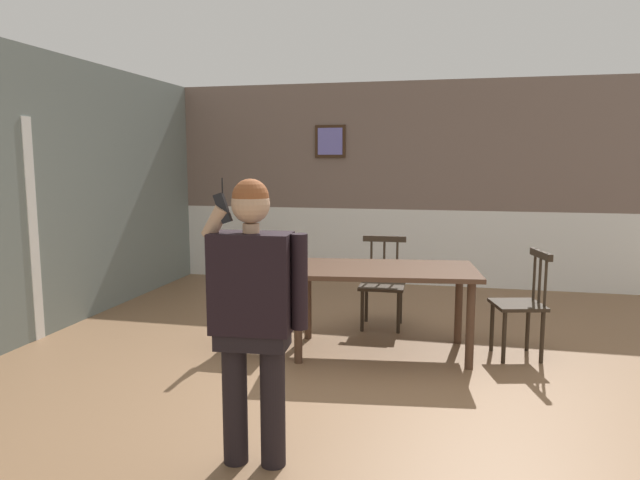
% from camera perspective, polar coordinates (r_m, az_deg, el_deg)
% --- Properties ---
extents(ground_plane, '(8.04, 8.04, 0.00)m').
position_cam_1_polar(ground_plane, '(4.69, 5.13, -13.43)').
color(ground_plane, '#846042').
extents(room_back_partition, '(6.63, 0.17, 2.75)m').
position_cam_1_polar(room_back_partition, '(8.02, 8.80, 5.06)').
color(room_back_partition, '#756056').
rests_on(room_back_partition, ground_plane).
extents(room_left_partition, '(0.13, 7.31, 2.75)m').
position_cam_1_polar(room_left_partition, '(5.83, -28.98, 3.67)').
color(room_left_partition, slate).
rests_on(room_left_partition, ground_plane).
extents(dining_table, '(1.71, 1.08, 0.77)m').
position_cam_1_polar(dining_table, '(5.12, 6.24, -3.78)').
color(dining_table, '#4C3323').
rests_on(dining_table, ground_plane).
extents(chair_near_window, '(0.49, 0.49, 0.93)m').
position_cam_1_polar(chair_near_window, '(5.31, 19.25, -5.98)').
color(chair_near_window, '#2D2319').
rests_on(chair_near_window, ground_plane).
extents(chair_by_doorway, '(0.46, 0.46, 0.92)m').
position_cam_1_polar(chair_by_doorway, '(5.97, 6.18, -4.24)').
color(chair_by_doorway, '#2D2319').
rests_on(chair_by_doorway, ground_plane).
extents(chair_at_table_head, '(0.48, 0.48, 0.94)m').
position_cam_1_polar(chair_at_table_head, '(5.29, -6.94, -5.69)').
color(chair_at_table_head, black).
rests_on(chair_at_table_head, ground_plane).
extents(person_figure, '(0.59, 0.27, 1.61)m').
position_cam_1_polar(person_figure, '(3.19, -6.58, -6.37)').
color(person_figure, black).
rests_on(person_figure, ground_plane).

